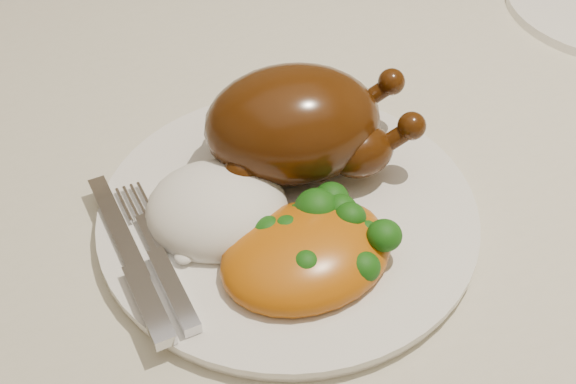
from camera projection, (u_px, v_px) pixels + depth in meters
name	position (u px, v px, depth m)	size (l,w,h in m)	color
dining_table	(376.00, 184.00, 0.79)	(1.60, 0.90, 0.76)	brown
tablecloth	(382.00, 127.00, 0.74)	(1.73, 1.03, 0.18)	beige
dinner_plate	(288.00, 216.00, 0.61)	(0.28, 0.28, 0.01)	white
roast_chicken	(298.00, 124.00, 0.61)	(0.18, 0.13, 0.09)	#461F07
rice_mound	(217.00, 210.00, 0.59)	(0.13, 0.13, 0.06)	white
mac_and_cheese	(314.00, 246.00, 0.56)	(0.13, 0.10, 0.05)	#C15E0C
cutlery	(150.00, 272.00, 0.55)	(0.03, 0.17, 0.01)	silver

